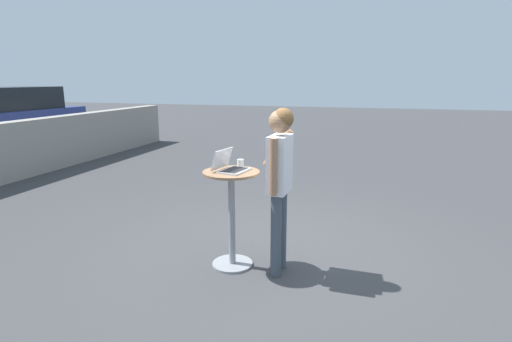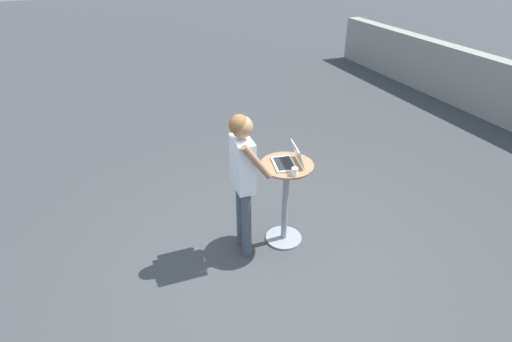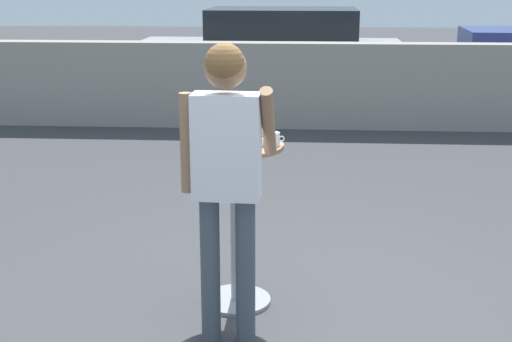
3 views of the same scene
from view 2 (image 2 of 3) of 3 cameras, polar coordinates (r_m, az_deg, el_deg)
name	(u,v)px [view 2 (image 2 of 3)]	position (r m, az deg, el deg)	size (l,w,h in m)	color
ground_plane	(267,266)	(4.59, 1.62, -13.35)	(50.00, 50.00, 0.00)	#3D3D3F
cafe_table	(285,196)	(4.57, 4.23, -3.54)	(0.59, 0.59, 1.04)	gray
laptop	(289,160)	(4.32, 4.71, 1.52)	(0.39, 0.35, 0.22)	silver
coffee_mug	(295,172)	(4.14, 5.58, -0.07)	(0.10, 0.07, 0.08)	white
standing_person	(243,170)	(4.16, -1.91, 0.13)	(0.51, 0.36, 1.70)	#424C56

